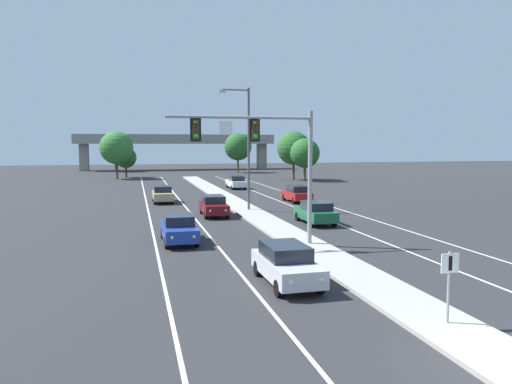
{
  "coord_description": "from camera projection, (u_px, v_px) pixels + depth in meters",
  "views": [
    {
      "loc": [
        -9.04,
        -9.76,
        5.57
      ],
      "look_at": [
        -3.2,
        13.79,
        3.2
      ],
      "focal_mm": 34.48,
      "sensor_mm": 36.0,
      "label": 1
    }
  ],
  "objects": [
    {
      "name": "car_receding_white",
      "position": [
        236.0,
        182.0,
        61.59
      ],
      "size": [
        1.88,
        4.49,
        1.58
      ],
      "color": "silver",
      "rests_on": "ground"
    },
    {
      "name": "median_island",
      "position": [
        291.0,
        236.0,
        29.51
      ],
      "size": [
        2.4,
        110.0,
        0.15
      ],
      "primitive_type": "cube",
      "color": "#9E9B93",
      "rests_on": "ground"
    },
    {
      "name": "lane_stripe_oncoming_center",
      "position": [
        198.0,
        222.0,
        35.15
      ],
      "size": [
        0.14,
        100.0,
        0.01
      ],
      "primitive_type": "cube",
      "color": "silver",
      "rests_on": "ground"
    },
    {
      "name": "lane_stripe_receding_center",
      "position": [
        321.0,
        217.0,
        37.41
      ],
      "size": [
        0.14,
        100.0,
        0.01
      ],
      "primitive_type": "cube",
      "color": "silver",
      "rests_on": "ground"
    },
    {
      "name": "tree_far_right_a",
      "position": [
        294.0,
        148.0,
        76.69
      ],
      "size": [
        5.24,
        5.24,
        7.58
      ],
      "color": "#4C3823",
      "rests_on": "ground"
    },
    {
      "name": "tree_far_left_a",
      "position": [
        116.0,
        148.0,
        78.13
      ],
      "size": [
        5.29,
        5.29,
        7.65
      ],
      "color": "#4C3823",
      "rests_on": "ground"
    },
    {
      "name": "car_oncoming_darkred",
      "position": [
        214.0,
        205.0,
        38.15
      ],
      "size": [
        1.89,
        4.5,
        1.58
      ],
      "color": "#5B0F14",
      "rests_on": "ground"
    },
    {
      "name": "tree_far_left_b",
      "position": [
        126.0,
        158.0,
        81.95
      ],
      "size": [
        3.53,
        3.53,
        5.11
      ],
      "color": "#4C3823",
      "rests_on": "ground"
    },
    {
      "name": "car_receding_green",
      "position": [
        316.0,
        212.0,
        34.38
      ],
      "size": [
        1.86,
        4.49,
        1.58
      ],
      "color": "#195633",
      "rests_on": "ground"
    },
    {
      "name": "overhead_signal_mast",
      "position": [
        265.0,
        148.0,
        25.85
      ],
      "size": [
        7.84,
        0.44,
        7.2
      ],
      "color": "gray",
      "rests_on": "median_island"
    },
    {
      "name": "car_oncoming_blue",
      "position": [
        179.0,
        228.0,
        27.83
      ],
      "size": [
        1.87,
        4.49,
        1.58
      ],
      "color": "navy",
      "rests_on": "ground"
    },
    {
      "name": "edge_stripe_left",
      "position": [
        151.0,
        224.0,
        34.36
      ],
      "size": [
        0.14,
        100.0,
        0.01
      ],
      "primitive_type": "cube",
      "color": "silver",
      "rests_on": "ground"
    },
    {
      "name": "tree_far_right_b",
      "position": [
        238.0,
        147.0,
        96.0
      ],
      "size": [
        5.34,
        5.34,
        7.73
      ],
      "color": "#4C3823",
      "rests_on": "ground"
    },
    {
      "name": "edge_stripe_right",
      "position": [
        361.0,
        216.0,
        38.2
      ],
      "size": [
        0.14,
        100.0,
        0.01
      ],
      "primitive_type": "cube",
      "color": "silver",
      "rests_on": "ground"
    },
    {
      "name": "median_sign_post",
      "position": [
        449.0,
        277.0,
        14.82
      ],
      "size": [
        0.6,
        0.1,
        2.2
      ],
      "color": "gray",
      "rests_on": "median_island"
    },
    {
      "name": "tree_far_left_c",
      "position": [
        115.0,
        151.0,
        98.77
      ],
      "size": [
        4.48,
        4.48,
        6.48
      ],
      "color": "#4C3823",
      "rests_on": "ground"
    },
    {
      "name": "car_oncoming_tan",
      "position": [
        163.0,
        194.0,
        46.95
      ],
      "size": [
        1.85,
        4.48,
        1.58
      ],
      "color": "tan",
      "rests_on": "ground"
    },
    {
      "name": "car_oncoming_silver",
      "position": [
        286.0,
        264.0,
        19.58
      ],
      "size": [
        1.87,
        4.49,
        1.58
      ],
      "color": "#B7B7BC",
      "rests_on": "ground"
    },
    {
      "name": "overpass_bridge",
      "position": [
        177.0,
        143.0,
        106.88
      ],
      "size": [
        42.4,
        6.4,
        7.65
      ],
      "color": "gray",
      "rests_on": "ground"
    },
    {
      "name": "car_receding_red",
      "position": [
        297.0,
        194.0,
        47.31
      ],
      "size": [
        1.84,
        4.48,
        1.58
      ],
      "color": "maroon",
      "rests_on": "ground"
    },
    {
      "name": "tree_far_right_c",
      "position": [
        305.0,
        153.0,
        73.61
      ],
      "size": [
        4.46,
        4.46,
        6.45
      ],
      "color": "#4C3823",
      "rests_on": "ground"
    },
    {
      "name": "street_lamp_median",
      "position": [
        246.0,
        141.0,
        40.34
      ],
      "size": [
        2.58,
        0.28,
        10.0
      ],
      "color": "#4C4C51",
      "rests_on": "median_island"
    }
  ]
}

